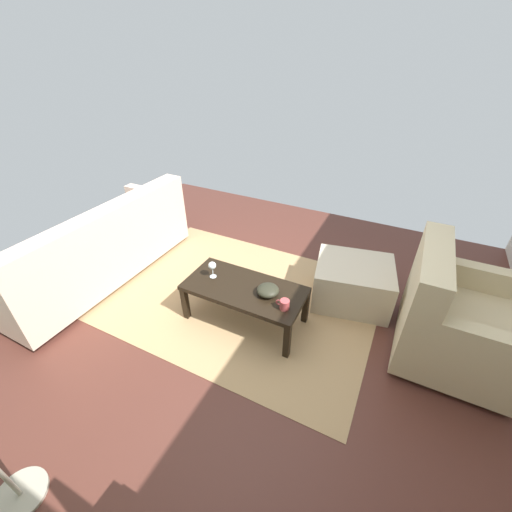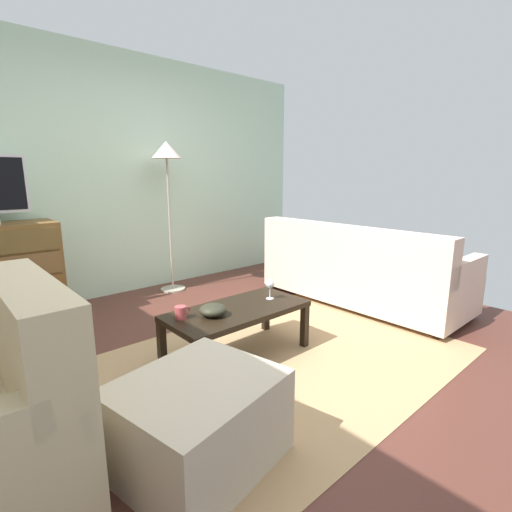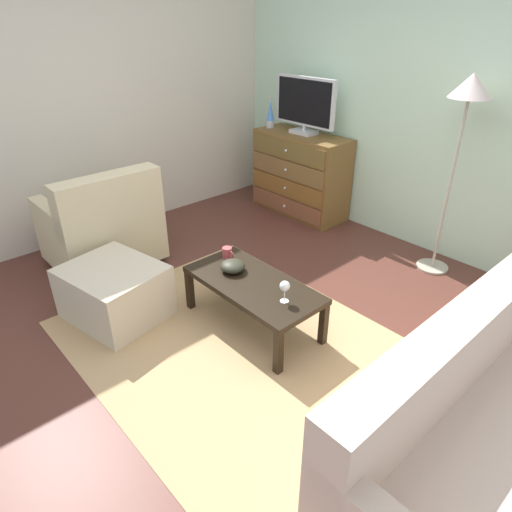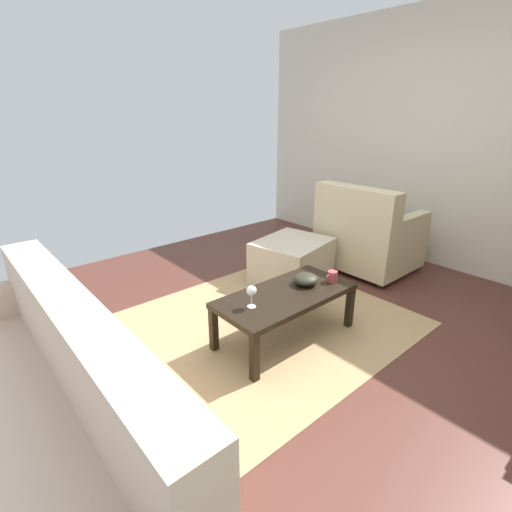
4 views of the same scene
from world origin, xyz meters
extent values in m
cube|color=#522B22|center=(0.00, 0.00, -0.03)|extent=(5.21, 4.88, 0.05)
cube|color=tan|center=(0.20, -0.20, 0.00)|extent=(2.60, 1.90, 0.01)
cube|color=black|center=(-0.50, 0.27, 0.17)|extent=(0.05, 0.05, 0.33)
cube|color=black|center=(0.49, 0.27, 0.17)|extent=(0.05, 0.05, 0.33)
cube|color=black|center=(-0.50, -0.17, 0.17)|extent=(0.05, 0.05, 0.33)
cube|color=black|center=(0.49, -0.17, 0.17)|extent=(0.05, 0.05, 0.33)
cube|color=black|center=(0.00, 0.05, 0.35)|extent=(1.05, 0.50, 0.04)
cylinder|color=silver|center=(0.32, 0.04, 0.38)|extent=(0.06, 0.06, 0.00)
cylinder|color=silver|center=(0.32, 0.04, 0.42)|extent=(0.01, 0.01, 0.09)
sphere|color=silver|center=(0.32, 0.04, 0.50)|extent=(0.07, 0.07, 0.07)
cylinder|color=#B24547|center=(-0.41, 0.14, 0.42)|extent=(0.08, 0.08, 0.08)
torus|color=#B24547|center=(-0.36, 0.14, 0.42)|extent=(0.05, 0.01, 0.05)
ellipsoid|color=#2B2B1E|center=(-0.22, 0.04, 0.42)|extent=(0.19, 0.19, 0.08)
cylinder|color=#332319|center=(2.10, -0.81, 0.03)|extent=(0.05, 0.05, 0.05)
cylinder|color=#332319|center=(1.41, -0.81, 0.03)|extent=(0.05, 0.05, 0.05)
cylinder|color=#332319|center=(1.41, 1.10, 0.03)|extent=(0.05, 0.05, 0.05)
cube|color=beige|center=(1.75, 0.15, 0.23)|extent=(0.85, 2.07, 0.36)
cube|color=beige|center=(1.43, 0.15, 0.63)|extent=(0.20, 2.07, 0.42)
cube|color=beige|center=(1.75, -0.83, 0.51)|extent=(0.81, 0.12, 0.20)
cylinder|color=#332319|center=(-1.97, 0.03, 0.03)|extent=(0.05, 0.05, 0.05)
cylinder|color=#332319|center=(-1.97, -0.70, 0.03)|extent=(0.05, 0.05, 0.05)
cylinder|color=#332319|center=(-1.33, 0.03, 0.03)|extent=(0.05, 0.05, 0.05)
cylinder|color=#332319|center=(-1.33, -0.70, 0.03)|extent=(0.05, 0.05, 0.05)
cube|color=beige|center=(-1.65, -0.33, 0.25)|extent=(0.80, 0.90, 0.40)
cube|color=beige|center=(-1.35, -0.33, 0.68)|extent=(0.20, 0.90, 0.47)
cube|color=beige|center=(-1.65, 0.05, 0.55)|extent=(0.76, 0.12, 0.20)
cube|color=beige|center=(-1.65, -0.72, 0.55)|extent=(0.76, 0.12, 0.20)
cube|color=#C4B49A|center=(-0.80, -0.65, 0.21)|extent=(0.80, 0.72, 0.41)
cylinder|color=#A59E8C|center=(0.47, 1.84, 0.01)|extent=(0.28, 0.28, 0.02)
camera|label=1|loc=(-1.05, 1.93, 2.13)|focal=22.59mm
camera|label=2|loc=(-1.61, -1.96, 1.31)|focal=26.31mm
camera|label=3|loc=(2.03, -1.75, 2.08)|focal=31.36mm
camera|label=4|loc=(1.77, 1.75, 1.61)|focal=26.47mm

